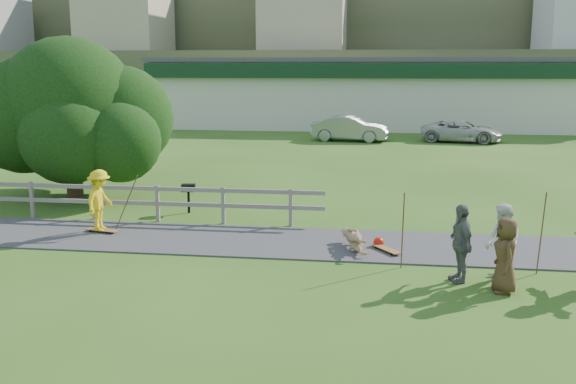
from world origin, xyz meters
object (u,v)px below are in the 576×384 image
at_px(spectator_a, 502,244).
at_px(bbq, 189,199).
at_px(skater_rider, 100,204).
at_px(spectator_b, 461,243).
at_px(skater_fallen, 355,240).
at_px(spectator_c, 506,255).
at_px(tree, 72,136).
at_px(car_white, 461,131).
at_px(car_silver, 350,129).

height_order(spectator_a, bbq, spectator_a).
bearing_deg(skater_rider, spectator_b, -100.84).
relative_size(skater_fallen, spectator_a, 0.92).
xyz_separation_m(spectator_c, tree, (-13.30, 8.14, 1.37)).
distance_m(spectator_a, car_white, 26.18).
distance_m(spectator_a, bbq, 10.16).
bearing_deg(spectator_c, car_silver, -173.33).
height_order(skater_rider, spectator_c, skater_rider).
bearing_deg(spectator_b, car_white, 158.62).
xyz_separation_m(car_silver, tree, (-8.96, -18.17, 1.39)).
bearing_deg(skater_fallen, skater_rider, 157.70).
height_order(skater_rider, car_white, skater_rider).
xyz_separation_m(spectator_c, car_white, (2.38, 26.69, -0.12)).
bearing_deg(skater_rider, car_silver, -8.74).
bearing_deg(skater_fallen, car_silver, 76.29).
bearing_deg(skater_rider, spectator_c, -102.48).
bearing_deg(tree, skater_fallen, -28.65).
bearing_deg(car_silver, skater_rider, 173.30).
distance_m(skater_fallen, car_silver, 23.76).
bearing_deg(car_white, car_silver, 103.25).
distance_m(spectator_b, bbq, 9.47).
relative_size(skater_rider, spectator_c, 1.08).
height_order(tree, bbq, tree).
relative_size(skater_fallen, tree, 0.21).
xyz_separation_m(skater_rider, tree, (-3.13, 4.84, 1.31)).
xyz_separation_m(skater_fallen, spectator_b, (2.32, -2.03, 0.57)).
xyz_separation_m(spectator_a, spectator_b, (-0.87, -0.06, -0.00)).
xyz_separation_m(spectator_b, tree, (-12.47, 7.58, 1.30)).
height_order(skater_rider, spectator_a, spectator_a).
relative_size(skater_fallen, car_white, 0.33).
height_order(spectator_c, bbq, spectator_c).
distance_m(skater_rider, bbq, 3.28).
bearing_deg(bbq, skater_rider, -129.80).
bearing_deg(spectator_a, spectator_c, -21.51).
distance_m(skater_rider, spectator_c, 10.69).
distance_m(skater_rider, car_white, 26.55).
bearing_deg(spectator_c, tree, -124.16).
bearing_deg(skater_fallen, bbq, 130.23).
bearing_deg(spectator_c, spectator_a, 173.17).
relative_size(spectator_b, spectator_c, 1.09).
height_order(spectator_c, car_silver, spectator_c).
xyz_separation_m(skater_fallen, car_white, (5.53, 24.10, 0.37)).
bearing_deg(skater_fallen, tree, 134.77).
bearing_deg(car_silver, tree, 161.27).
distance_m(skater_rider, spectator_a, 10.56).
distance_m(skater_fallen, spectator_b, 3.14).
bearing_deg(bbq, skater_fallen, -42.13).
distance_m(spectator_b, tree, 14.65).
bearing_deg(tree, car_silver, 63.75).
xyz_separation_m(car_white, tree, (-15.68, -18.55, 1.50)).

